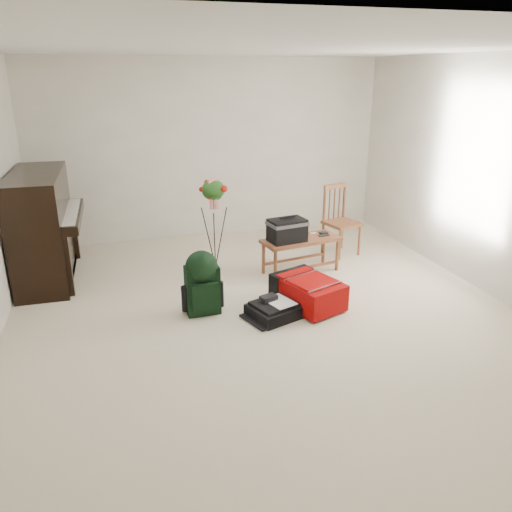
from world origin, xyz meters
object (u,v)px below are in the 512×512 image
object	(u,v)px
dining_chair	(341,221)
black_duffel	(276,309)
red_suitcase	(306,290)
green_backpack	(202,280)
piano	(44,229)
bench	(291,233)
flower_stand	(214,224)

from	to	relation	value
dining_chair	black_duffel	size ratio (longest dim) A/B	1.48
dining_chair	red_suitcase	bearing A→B (deg)	-143.08
black_duffel	green_backpack	distance (m)	0.79
piano	dining_chair	distance (m)	3.67
dining_chair	red_suitcase	world-z (taller)	dining_chair
dining_chair	bench	bearing A→B (deg)	-167.14
dining_chair	black_duffel	distance (m)	2.10
flower_stand	red_suitcase	bearing A→B (deg)	-79.07
green_backpack	piano	bearing A→B (deg)	136.16
red_suitcase	bench	bearing A→B (deg)	61.87
green_backpack	flower_stand	world-z (taller)	flower_stand
black_duffel	flower_stand	xyz separation A→B (m)	(-0.32, 1.48, 0.48)
red_suitcase	flower_stand	xyz separation A→B (m)	(-0.71, 1.30, 0.40)
bench	piano	bearing A→B (deg)	156.57
bench	green_backpack	bearing A→B (deg)	-157.77
black_duffel	piano	bearing A→B (deg)	123.30
bench	black_duffel	bearing A→B (deg)	-126.32
green_backpack	red_suitcase	bearing A→B (deg)	-7.08
black_duffel	flower_stand	size ratio (longest dim) A/B	0.55
red_suitcase	flower_stand	bearing A→B (deg)	98.32
red_suitcase	green_backpack	size ratio (longest dim) A/B	1.29
dining_chair	green_backpack	world-z (taller)	dining_chair
bench	red_suitcase	xyz separation A→B (m)	(-0.12, -0.85, -0.36)
piano	dining_chair	bearing A→B (deg)	-2.47
dining_chair	green_backpack	size ratio (longest dim) A/B	1.39
flower_stand	green_backpack	bearing A→B (deg)	-124.54
piano	flower_stand	world-z (taller)	piano
piano	flower_stand	xyz separation A→B (m)	(1.96, -0.20, -0.04)
bench	green_backpack	size ratio (longest dim) A/B	1.52
bench	red_suitcase	world-z (taller)	bench
red_suitcase	green_backpack	distance (m)	1.10
bench	flower_stand	xyz separation A→B (m)	(-0.83, 0.45, 0.04)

